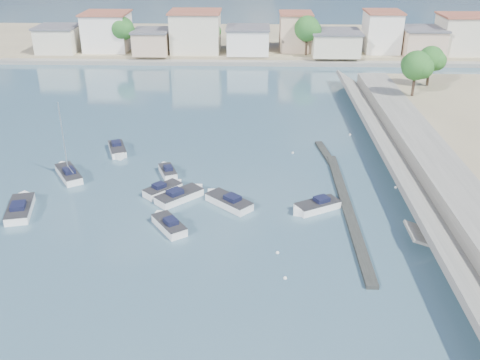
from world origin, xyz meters
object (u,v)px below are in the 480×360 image
(motorboat_f, at_px, (167,171))
(motorboat_d, at_px, (315,207))
(motorboat_b, at_px, (164,189))
(motorboat_h, at_px, (181,196))
(motorboat_g, at_px, (118,150))
(motorboat_e, at_px, (21,208))
(motorboat_a, at_px, (168,224))
(motorboat_c, at_px, (227,201))
(sailboat, at_px, (68,173))

(motorboat_f, bearing_deg, motorboat_d, -26.39)
(motorboat_b, xyz_separation_m, motorboat_h, (1.99, -1.38, 0.00))
(motorboat_g, bearing_deg, motorboat_e, -111.74)
(motorboat_b, distance_m, motorboat_e, 14.35)
(motorboat_d, xyz_separation_m, motorboat_h, (-13.66, 2.03, 0.00))
(motorboat_b, height_order, motorboat_g, same)
(motorboat_a, distance_m, motorboat_c, 7.16)
(motorboat_a, bearing_deg, motorboat_f, 99.00)
(motorboat_a, relative_size, motorboat_b, 1.09)
(motorboat_c, distance_m, sailboat, 19.31)
(motorboat_d, relative_size, motorboat_f, 1.24)
(motorboat_e, relative_size, motorboat_h, 1.25)
(motorboat_e, height_order, sailboat, sailboat)
(motorboat_b, relative_size, motorboat_f, 1.04)
(motorboat_b, bearing_deg, sailboat, 162.25)
(motorboat_h, relative_size, sailboat, 0.55)
(motorboat_f, xyz_separation_m, sailboat, (-11.13, -0.87, 0.04))
(motorboat_e, bearing_deg, motorboat_h, 11.26)
(motorboat_e, bearing_deg, motorboat_c, 5.59)
(motorboat_b, relative_size, motorboat_h, 0.84)
(motorboat_a, height_order, sailboat, sailboat)
(motorboat_d, bearing_deg, motorboat_g, 148.65)
(motorboat_c, bearing_deg, motorboat_g, 137.36)
(motorboat_c, distance_m, motorboat_e, 20.53)
(motorboat_a, height_order, motorboat_f, same)
(motorboat_e, relative_size, sailboat, 0.69)
(motorboat_c, bearing_deg, motorboat_b, 159.94)
(motorboat_a, distance_m, motorboat_b, 7.46)
(motorboat_h, bearing_deg, motorboat_e, -168.74)
(motorboat_h, bearing_deg, motorboat_d, -8.44)
(motorboat_a, bearing_deg, motorboat_d, 15.43)
(motorboat_a, bearing_deg, motorboat_c, 42.33)
(motorboat_h, bearing_deg, motorboat_b, 145.33)
(sailboat, bearing_deg, motorboat_h, -20.55)
(motorboat_e, height_order, motorboat_g, same)
(motorboat_b, xyz_separation_m, motorboat_g, (-7.56, 10.74, 0.00))
(motorboat_h, bearing_deg, motorboat_c, -12.96)
(motorboat_d, relative_size, sailboat, 0.55)
(sailboat, bearing_deg, motorboat_a, -40.19)
(motorboat_c, relative_size, motorboat_e, 0.82)
(sailboat, bearing_deg, motorboat_b, -17.75)
(motorboat_a, relative_size, motorboat_f, 1.13)
(motorboat_h, bearing_deg, motorboat_a, -94.65)
(motorboat_f, xyz_separation_m, motorboat_h, (2.36, -5.92, 0.00))
(motorboat_f, relative_size, sailboat, 0.44)
(motorboat_a, bearing_deg, sailboat, 139.81)
(motorboat_a, relative_size, motorboat_g, 0.87)
(motorboat_d, distance_m, motorboat_g, 27.18)
(motorboat_c, relative_size, motorboat_h, 1.03)
(motorboat_g, xyz_separation_m, motorboat_h, (9.55, -12.11, -0.00))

